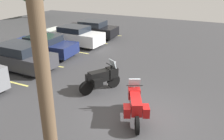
% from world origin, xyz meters
% --- Properties ---
extents(ground, '(44.00, 44.00, 0.10)m').
position_xyz_m(ground, '(0.00, 0.00, -0.05)').
color(ground, '#38383A').
extents(motorcycle_touring, '(2.08, 1.26, 1.38)m').
position_xyz_m(motorcycle_touring, '(-0.27, -0.02, 0.64)').
color(motorcycle_touring, black).
rests_on(motorcycle_touring, ground).
extents(motorcycle_second, '(1.86, 1.33, 1.42)m').
position_xyz_m(motorcycle_second, '(1.28, 2.20, 0.67)').
color(motorcycle_second, black).
rests_on(motorcycle_second, ground).
extents(car_charcoal, '(1.94, 4.92, 1.47)m').
position_xyz_m(car_charcoal, '(1.73, 8.04, 0.71)').
color(car_charcoal, '#38383D').
rests_on(car_charcoal, ground).
extents(car_navy, '(2.17, 4.63, 1.33)m').
position_xyz_m(car_navy, '(4.24, 8.22, 0.66)').
color(car_navy, navy).
rests_on(car_navy, ground).
extents(car_white, '(1.99, 4.87, 1.44)m').
position_xyz_m(car_white, '(7.30, 7.92, 0.70)').
color(car_white, white).
rests_on(car_white, ground).
extents(car_black, '(2.11, 4.67, 1.42)m').
position_xyz_m(car_black, '(9.94, 7.90, 0.69)').
color(car_black, black).
rests_on(car_black, ground).
extents(utility_pole, '(1.70, 0.83, 8.31)m').
position_xyz_m(utility_pole, '(-4.45, 0.31, 4.29)').
color(utility_pole, brown).
rests_on(utility_pole, ground).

